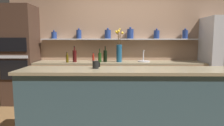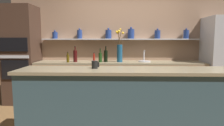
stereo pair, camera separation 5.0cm
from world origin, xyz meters
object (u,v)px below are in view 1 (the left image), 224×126
(bottle_sauce_3, at_px, (93,57))
(bottle_wine_5, at_px, (105,56))
(bottle_wine_0, at_px, (100,57))
(bottle_oil_1, at_px, (104,57))
(sink_fixture, at_px, (144,60))
(refrigerator, at_px, (224,61))
(flower_vase, at_px, (119,51))
(bottle_wine_4, at_px, (75,56))
(coffee_mug, at_px, (96,65))
(oven_tower, at_px, (21,55))
(bottle_oil_2, at_px, (67,58))

(bottle_sauce_3, bearing_deg, bottle_wine_5, -33.52)
(bottle_wine_0, xyz_separation_m, bottle_oil_1, (0.09, 0.14, -0.00))
(sink_fixture, relative_size, bottle_wine_5, 0.77)
(bottle_wine_0, bearing_deg, refrigerator, 1.32)
(bottle_wine_0, xyz_separation_m, bottle_wine_5, (0.12, 0.05, 0.02))
(bottle_wine_0, relative_size, bottle_oil_1, 1.16)
(flower_vase, bearing_deg, bottle_wine_4, -179.14)
(bottle_wine_4, bearing_deg, coffee_mug, -69.27)
(oven_tower, relative_size, bottle_wine_0, 7.30)
(bottle_wine_4, bearing_deg, bottle_oil_1, 10.33)
(bottle_wine_0, bearing_deg, bottle_oil_1, 56.90)
(bottle_wine_4, xyz_separation_m, coffee_mug, (0.61, -1.61, 0.02))
(sink_fixture, relative_size, bottle_oil_2, 1.17)
(bottle_oil_1, xyz_separation_m, bottle_wine_4, (-0.64, -0.12, 0.03))
(bottle_oil_2, bearing_deg, refrigerator, 2.24)
(bottle_wine_5, bearing_deg, bottle_wine_0, -158.79)
(refrigerator, distance_m, bottle_wine_4, 3.22)
(sink_fixture, bearing_deg, flower_vase, -172.65)
(bottle_oil_1, xyz_separation_m, bottle_wine_5, (0.02, -0.10, 0.03))
(bottle_oil_1, height_order, bottle_wine_4, bottle_wine_4)
(oven_tower, bearing_deg, sink_fixture, 0.27)
(refrigerator, height_order, flower_vase, refrigerator)
(flower_vase, height_order, bottle_oil_1, flower_vase)
(oven_tower, xyz_separation_m, bottle_oil_2, (1.07, -0.17, -0.05))
(coffee_mug, bearing_deg, bottle_oil_1, 89.07)
(sink_fixture, bearing_deg, bottle_oil_1, 177.91)
(flower_vase, xyz_separation_m, bottle_wine_5, (-0.30, 0.00, -0.11))
(sink_fixture, height_order, bottle_wine_4, bottle_wine_4)
(bottle_oil_1, bearing_deg, refrigerator, -1.79)
(bottle_sauce_3, xyz_separation_m, bottle_wine_5, (0.28, -0.18, 0.05))
(bottle_oil_1, xyz_separation_m, bottle_oil_2, (-0.77, -0.21, -0.01))
(refrigerator, distance_m, bottle_oil_1, 2.59)
(bottle_oil_2, relative_size, coffee_mug, 2.17)
(bottle_wine_0, bearing_deg, bottle_oil_2, -174.18)
(bottle_wine_5, distance_m, coffee_mug, 1.63)
(refrigerator, xyz_separation_m, bottle_wine_5, (-2.56, -0.02, 0.11))
(refrigerator, bearing_deg, oven_tower, 179.53)
(bottle_oil_1, relative_size, coffee_mug, 2.42)
(oven_tower, relative_size, bottle_wine_4, 6.16)
(bottle_oil_2, distance_m, bottle_wine_5, 0.81)
(bottle_wine_4, xyz_separation_m, bottle_wine_5, (0.66, 0.02, -0.00))
(flower_vase, bearing_deg, bottle_wine_5, 179.25)
(bottle_sauce_3, height_order, coffee_mug, coffee_mug)
(oven_tower, distance_m, bottle_wine_4, 1.21)
(refrigerator, distance_m, bottle_wine_5, 2.57)
(refrigerator, height_order, bottle_oil_2, refrigerator)
(bottle_oil_2, xyz_separation_m, coffee_mug, (0.75, -1.51, 0.06))
(bottle_wine_5, bearing_deg, flower_vase, -0.75)
(refrigerator, distance_m, bottle_oil_2, 3.36)
(oven_tower, distance_m, flower_vase, 2.16)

